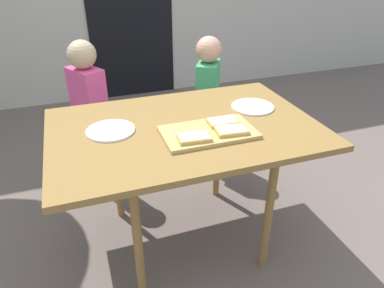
# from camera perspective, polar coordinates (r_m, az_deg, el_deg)

# --- Properties ---
(ground_plane) EXTENTS (16.00, 16.00, 0.00)m
(ground_plane) POSITION_cam_1_polar(r_m,az_deg,el_deg) (2.19, -1.01, -14.66)
(ground_plane) COLOR #665851
(house_door) EXTENTS (0.90, 0.02, 2.00)m
(house_door) POSITION_cam_1_polar(r_m,az_deg,el_deg) (3.99, -10.02, 21.46)
(house_door) COLOR black
(house_door) RESTS_ON ground
(dining_table) EXTENTS (1.31, 0.88, 0.74)m
(dining_table) POSITION_cam_1_polar(r_m,az_deg,el_deg) (1.79, -1.20, 1.20)
(dining_table) COLOR olive
(dining_table) RESTS_ON ground
(cutting_board) EXTENTS (0.44, 0.26, 0.02)m
(cutting_board) POSITION_cam_1_polar(r_m,az_deg,el_deg) (1.68, 2.63, 1.89)
(cutting_board) COLOR tan
(cutting_board) RESTS_ON dining_table
(pizza_slice_near_right) EXTENTS (0.16, 0.11, 0.02)m
(pizza_slice_near_right) POSITION_cam_1_polar(r_m,az_deg,el_deg) (1.66, 6.37, 2.18)
(pizza_slice_near_right) COLOR tan
(pizza_slice_near_right) RESTS_ON cutting_board
(pizza_slice_far_right) EXTENTS (0.15, 0.10, 0.02)m
(pizza_slice_far_right) POSITION_cam_1_polar(r_m,az_deg,el_deg) (1.74, 4.99, 3.60)
(pizza_slice_far_right) COLOR tan
(pizza_slice_far_right) RESTS_ON cutting_board
(pizza_slice_near_left) EXTENTS (0.15, 0.11, 0.02)m
(pizza_slice_near_left) POSITION_cam_1_polar(r_m,az_deg,el_deg) (1.59, 0.34, 1.08)
(pizza_slice_near_left) COLOR tan
(pizza_slice_near_left) RESTS_ON cutting_board
(plate_white_left) EXTENTS (0.23, 0.23, 0.01)m
(plate_white_left) POSITION_cam_1_polar(r_m,az_deg,el_deg) (1.75, -12.92, 2.13)
(plate_white_left) COLOR white
(plate_white_left) RESTS_ON dining_table
(plate_white_right) EXTENTS (0.23, 0.23, 0.01)m
(plate_white_right) POSITION_cam_1_polar(r_m,az_deg,el_deg) (1.99, 9.70, 5.92)
(plate_white_right) COLOR white
(plate_white_right) RESTS_ON dining_table
(child_left) EXTENTS (0.24, 0.28, 1.03)m
(child_left) POSITION_cam_1_polar(r_m,az_deg,el_deg) (2.44, -16.09, 5.84)
(child_left) COLOR #40273E
(child_left) RESTS_ON ground
(child_right) EXTENTS (0.24, 0.28, 0.99)m
(child_right) POSITION_cam_1_polar(r_m,az_deg,el_deg) (2.59, 2.54, 7.89)
(child_right) COLOR #3C2B42
(child_right) RESTS_ON ground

